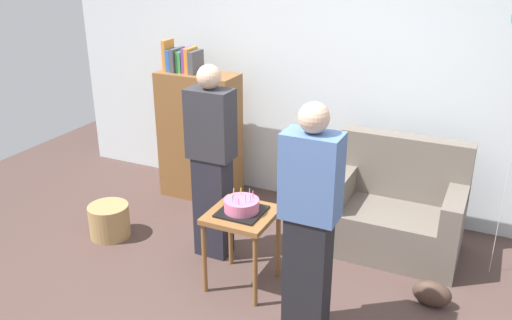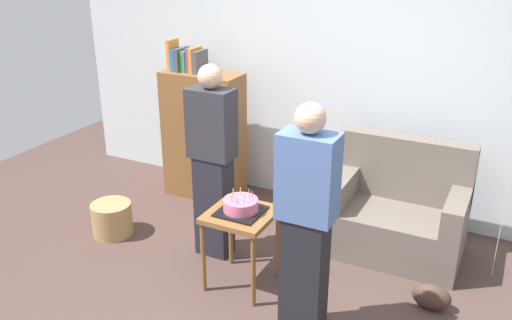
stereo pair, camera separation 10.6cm
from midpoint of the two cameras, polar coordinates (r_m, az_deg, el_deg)
ground_plane at (r=4.04m, az=-0.55°, el=-16.06°), size 8.00×8.00×0.00m
wall_back at (r=5.21m, az=9.92°, el=9.08°), size 6.00×0.10×2.70m
couch at (r=4.80m, az=15.20°, el=-5.47°), size 1.10×0.70×0.96m
bookshelf at (r=5.52m, az=-5.00°, el=2.78°), size 0.80×0.36×1.60m
side_table at (r=4.10m, az=-0.84°, el=-6.70°), size 0.48×0.48×0.62m
birthday_cake at (r=4.03m, az=-0.85°, el=-4.87°), size 0.32×0.32×0.17m
person_blowing_candles at (r=4.39m, az=-3.87°, el=-0.23°), size 0.36×0.22×1.63m
person_holding_cake at (r=3.47m, az=6.15°, el=-6.73°), size 0.36×0.22×1.63m
wicker_basket at (r=5.11m, az=-14.26°, el=-5.99°), size 0.36×0.36×0.30m
handbag at (r=4.27m, az=18.59°, el=-13.40°), size 0.28×0.14×0.20m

